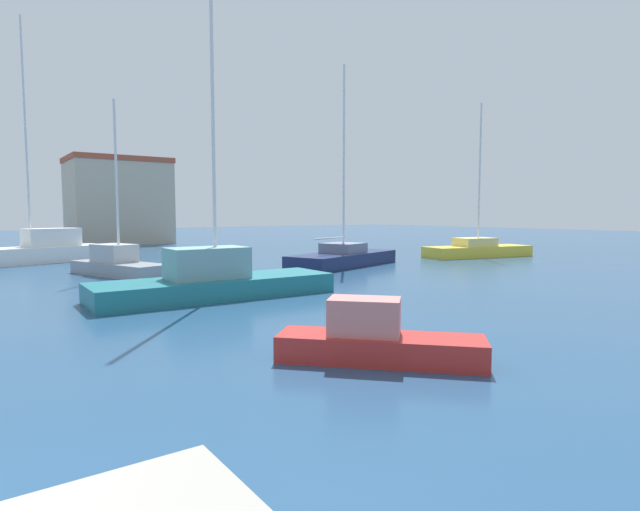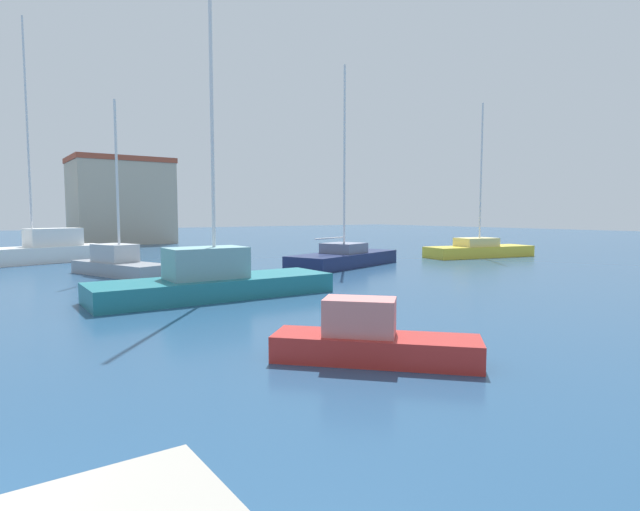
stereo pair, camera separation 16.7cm
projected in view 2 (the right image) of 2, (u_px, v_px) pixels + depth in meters
name	position (u px, v px, depth m)	size (l,w,h in m)	color
water	(262.00, 267.00, 28.26)	(160.00, 160.00, 0.00)	navy
sailboat_navy_inner_mooring	(344.00, 257.00, 28.90)	(8.22, 4.98, 11.24)	#19234C
sailboat_white_mid_harbor	(37.00, 250.00, 30.77)	(8.86, 4.68, 14.50)	white
sailboat_grey_near_pier	(119.00, 263.00, 24.69)	(3.53, 6.10, 8.41)	gray
sailboat_yellow_behind_lamppost	(479.00, 249.00, 35.04)	(8.15, 3.84, 10.48)	gold
sailboat_teal_distant_north	(213.00, 280.00, 18.19)	(8.66, 2.78, 13.14)	#1E707A
motorboat_red_far_left	(371.00, 340.00, 10.28)	(3.70, 3.82, 1.29)	#B22823
waterfront_apartments	(121.00, 201.00, 50.72)	(9.22, 7.33, 8.46)	#B2A893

